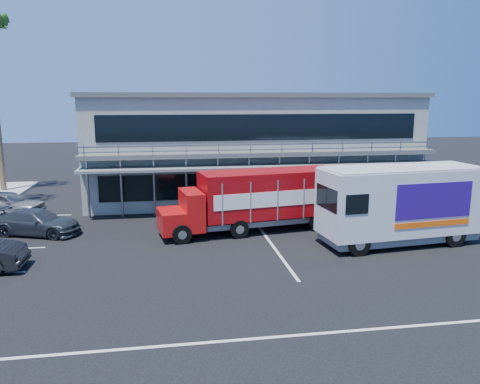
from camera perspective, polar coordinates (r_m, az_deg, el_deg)
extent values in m
plane|color=black|center=(19.92, 0.00, -9.10)|extent=(120.00, 120.00, 0.00)
cube|color=gray|center=(34.12, 1.03, 5.55)|extent=(22.00, 10.00, 7.00)
cube|color=#515454|center=(33.95, 1.05, 11.69)|extent=(22.40, 10.40, 0.30)
cube|color=#515454|center=(28.65, 2.99, 4.62)|extent=(22.00, 1.20, 0.25)
cube|color=gray|center=(28.06, 3.23, 5.50)|extent=(22.00, 0.08, 0.90)
cube|color=slate|center=(28.45, 3.10, 3.15)|extent=(22.00, 1.80, 0.15)
cube|color=black|center=(29.51, 2.71, 0.89)|extent=(20.00, 0.06, 1.60)
cube|color=black|center=(29.07, 2.78, 7.89)|extent=(20.00, 0.06, 1.60)
cube|color=#B30F0E|center=(23.73, -8.27, -3.51)|extent=(1.61, 2.25, 1.10)
cube|color=#B30F0E|center=(23.79, -5.91, -2.15)|extent=(1.28, 2.42, 1.93)
cube|color=black|center=(23.67, -5.94, -0.86)|extent=(0.37, 1.93, 0.64)
cube|color=#9F0912|center=(24.89, 3.59, -0.10)|extent=(7.63, 3.47, 2.39)
cube|color=slate|center=(25.21, 3.55, -3.27)|extent=(7.57, 3.13, 0.28)
cube|color=white|center=(23.87, 4.63, -0.84)|extent=(6.67, 1.14, 0.78)
cube|color=white|center=(25.97, 2.63, 0.18)|extent=(6.67, 1.14, 0.78)
cylinder|color=black|center=(22.94, -7.11, -5.14)|extent=(0.99, 0.43, 0.96)
cylinder|color=black|center=(24.85, -8.04, -3.87)|extent=(0.99, 0.43, 0.96)
cylinder|color=black|center=(23.66, -0.09, -4.54)|extent=(0.99, 0.43, 0.96)
cylinder|color=black|center=(25.51, -1.52, -3.36)|extent=(0.99, 0.43, 0.96)
cylinder|color=black|center=(25.34, 9.43, -3.61)|extent=(0.99, 0.43, 0.96)
cylinder|color=black|center=(27.08, 7.44, -2.58)|extent=(0.99, 0.43, 0.96)
cube|color=silver|center=(23.71, 18.93, -0.97)|extent=(7.95, 3.43, 3.09)
cube|color=slate|center=(24.12, 18.67, -4.94)|extent=(7.61, 3.13, 0.39)
cube|color=black|center=(21.76, 10.55, -0.72)|extent=(0.28, 2.16, 1.05)
cube|color=silver|center=(23.44, 19.18, 2.80)|extent=(7.79, 3.36, 0.09)
cube|color=#2C0D79|center=(23.12, 22.62, -0.98)|extent=(3.95, 0.44, 1.65)
cube|color=#2C0D79|center=(25.24, 18.95, 0.26)|extent=(3.95, 0.44, 1.65)
cube|color=#F2590C|center=(23.36, 22.42, -3.62)|extent=(3.95, 0.43, 0.28)
cylinder|color=black|center=(21.74, 14.28, -6.21)|extent=(1.08, 0.39, 1.06)
cylinder|color=black|center=(23.71, 11.54, -4.61)|extent=(1.08, 0.39, 1.06)
cylinder|color=black|center=(24.56, 24.72, -4.89)|extent=(1.08, 0.39, 1.06)
cylinder|color=black|center=(26.32, 21.50, -3.59)|extent=(1.08, 0.39, 1.06)
imported|color=#272C34|center=(26.44, -23.51, -3.40)|extent=(4.87, 3.25, 1.31)
imported|color=slate|center=(31.38, -26.59, -1.25)|extent=(4.75, 2.79, 1.52)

